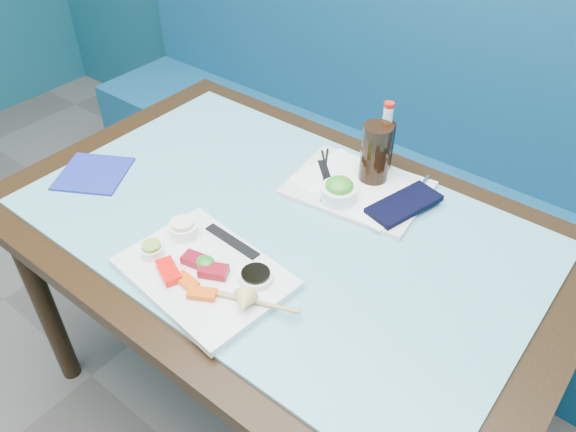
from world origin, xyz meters
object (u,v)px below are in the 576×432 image
Objects in this scene: seaweed_bowl at (339,193)px; blue_napkin at (93,174)px; cola_glass at (375,153)px; sashimi_plate at (204,273)px; serving_tray at (358,188)px; cola_bottle_body at (384,147)px; dining_table at (278,249)px; booth_bench at (420,186)px.

seaweed_bowl reaches higher than blue_napkin.
blue_napkin is at bearing -144.12° from cola_glass.
sashimi_plate is at bearing -101.57° from seaweed_bowl.
serving_tray is at bearing 85.26° from sashimi_plate.
cola_glass is at bearing -79.85° from cola_bottle_body.
serving_tray reaches higher than dining_table.
blue_napkin is (-0.59, -0.31, -0.03)m from seaweed_bowl.
sashimi_plate is at bearing -90.38° from booth_bench.
cola_bottle_body is (0.01, 0.19, 0.04)m from seaweed_bowl.
dining_table is at bearing -108.42° from cola_glass.
dining_table is 0.39m from cola_bottle_body.
dining_table is 15.10× the size of seaweed_bowl.
blue_napkin is at bearing -139.80° from cola_bottle_body.
dining_table is at bearing 94.53° from sashimi_plate.
dining_table is at bearing 17.15° from blue_napkin.
cola_glass reaches higher than cola_bottle_body.
serving_tray is at bearing 69.70° from dining_table.
booth_bench is 0.81m from seaweed_bowl.
cola_glass is (0.10, 0.52, 0.08)m from sashimi_plate.
cola_glass is 0.75m from blue_napkin.
seaweed_bowl is at bearing -104.51° from serving_tray.
cola_glass reaches higher than blue_napkin.
dining_table is at bearing -90.00° from booth_bench.
seaweed_bowl reaches higher than dining_table.
blue_napkin is at bearing -162.85° from dining_table.
cola_glass is 0.91× the size of blue_napkin.
seaweed_bowl is 0.20m from cola_bottle_body.
blue_napkin is (-0.51, 0.08, -0.01)m from sashimi_plate.
serving_tray is 1.99× the size of blue_napkin.
dining_table is 3.94× the size of sashimi_plate.
booth_bench is 20.97× the size of cola_bottle_body.
booth_bench is 0.73m from serving_tray.
booth_bench is 1.15m from sashimi_plate.
booth_bench is 1.19m from blue_napkin.
dining_table is at bearing -115.99° from seaweed_bowl.
booth_bench reaches higher than blue_napkin.
cola_bottle_body is 0.78m from blue_napkin.
sashimi_plate is at bearing -91.68° from dining_table.
blue_napkin is at bearing -152.22° from seaweed_bowl.
cola_bottle_body is 0.83× the size of blue_napkin.
sashimi_plate is (-0.01, -1.08, 0.39)m from booth_bench.
sashimi_plate is 0.54m from cola_glass.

